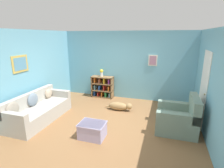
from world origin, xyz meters
TOP-DOWN VIEW (x-y plane):
  - ground_plane at (0.00, 0.00)m, footprint 14.00×14.00m
  - wall_back at (0.00, 2.25)m, footprint 5.60×0.13m
  - wall_left at (-2.55, -0.00)m, footprint 0.13×5.00m
  - wall_right at (2.55, 0.02)m, footprint 0.16×5.00m
  - couch at (-2.02, -0.43)m, footprint 0.84×2.06m
  - bookshelf at (-0.90, 2.03)m, footprint 0.87×0.34m
  - recliner_chair at (1.90, 0.16)m, footprint 0.99×0.97m
  - coffee_table at (-0.12, -0.83)m, footprint 0.63×0.49m
  - dog at (0.11, 0.94)m, footprint 0.95×0.25m
  - vase at (-0.94, 2.01)m, footprint 0.14×0.14m

SIDE VIEW (x-z plane):
  - ground_plane at x=0.00m, z-range 0.00..0.00m
  - dog at x=0.11m, z-range 0.00..0.28m
  - coffee_table at x=-0.12m, z-range 0.01..0.40m
  - couch at x=-2.02m, z-range -0.10..0.71m
  - recliner_chair at x=1.90m, z-range -0.15..0.81m
  - bookshelf at x=-0.90m, z-range -0.01..0.85m
  - vase at x=-0.94m, z-range 0.87..1.17m
  - wall_right at x=2.55m, z-range -0.01..2.59m
  - wall_back at x=0.00m, z-range 0.00..2.60m
  - wall_left at x=-2.55m, z-range 0.00..2.60m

